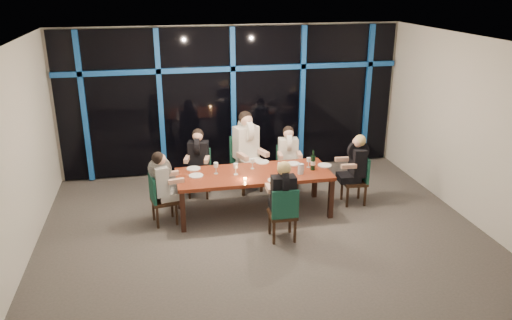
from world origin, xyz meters
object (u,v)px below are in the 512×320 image
(diner_far_mid, at_px, (247,140))
(water_pitcher, at_px, (301,169))
(diner_far_right, at_px, (288,150))
(wine_bottle, at_px, (313,163))
(chair_end_left, at_px, (159,197))
(chair_far_mid, at_px, (245,160))
(chair_near_mid, at_px, (284,212))
(dining_table, at_px, (254,176))
(chair_end_right, at_px, (358,177))
(diner_near_mid, at_px, (283,189))
(chair_far_right, at_px, (287,165))
(diner_far_left, at_px, (198,153))
(diner_end_right, at_px, (356,159))
(diner_end_left, at_px, (162,177))
(chair_far_left, at_px, (200,170))

(diner_far_mid, relative_size, water_pitcher, 5.83)
(diner_far_right, bearing_deg, wine_bottle, -71.97)
(chair_end_left, bearing_deg, chair_far_mid, -65.76)
(chair_near_mid, bearing_deg, diner_far_mid, -83.35)
(dining_table, distance_m, diner_far_right, 1.18)
(chair_end_right, relative_size, diner_near_mid, 1.02)
(chair_far_right, relative_size, diner_far_right, 1.03)
(dining_table, bearing_deg, diner_far_left, 132.29)
(diner_far_right, bearing_deg, chair_far_mid, 167.73)
(water_pitcher, bearing_deg, diner_end_right, 25.00)
(chair_near_mid, height_order, diner_far_right, diner_far_right)
(chair_end_right, bearing_deg, diner_far_right, -122.26)
(diner_far_mid, bearing_deg, chair_end_left, -165.87)
(diner_near_mid, bearing_deg, chair_far_right, -105.54)
(chair_end_left, distance_m, diner_near_mid, 2.09)
(diner_far_mid, height_order, diner_end_left, diner_far_mid)
(diner_end_left, distance_m, wine_bottle, 2.54)
(diner_end_left, height_order, wine_bottle, diner_end_left)
(diner_near_mid, relative_size, wine_bottle, 2.46)
(chair_end_right, xyz_separation_m, diner_far_right, (-1.10, 0.78, 0.34))
(chair_far_mid, distance_m, water_pitcher, 1.50)
(chair_far_mid, xyz_separation_m, diner_near_mid, (0.21, -2.06, 0.26))
(chair_far_mid, relative_size, diner_far_right, 1.25)
(chair_end_right, height_order, chair_near_mid, chair_near_mid)
(chair_far_left, relative_size, diner_end_right, 1.03)
(dining_table, height_order, chair_far_left, chair_far_left)
(chair_far_mid, distance_m, diner_near_mid, 2.09)
(diner_far_mid, bearing_deg, diner_near_mid, -103.35)
(chair_far_right, relative_size, diner_end_left, 1.04)
(dining_table, distance_m, wine_bottle, 1.04)
(chair_near_mid, distance_m, diner_far_mid, 2.12)
(dining_table, distance_m, diner_end_left, 1.53)
(chair_far_left, height_order, diner_far_right, diner_far_right)
(dining_table, relative_size, water_pitcher, 14.72)
(diner_far_mid, relative_size, wine_bottle, 2.94)
(chair_end_right, relative_size, diner_far_right, 1.04)
(chair_far_mid, xyz_separation_m, wine_bottle, (0.97, -1.16, 0.29))
(diner_near_mid, bearing_deg, chair_far_mid, -82.52)
(chair_end_right, relative_size, diner_far_mid, 0.85)
(chair_end_right, relative_size, water_pitcher, 4.97)
(chair_near_mid, bearing_deg, diner_far_right, -105.37)
(chair_far_left, height_order, diner_end_left, diner_end_left)
(diner_end_left, bearing_deg, diner_far_right, -80.36)
(wine_bottle, bearing_deg, chair_far_right, 100.66)
(chair_end_left, bearing_deg, chair_end_right, -99.15)
(diner_far_mid, height_order, water_pitcher, diner_far_mid)
(diner_end_right, height_order, wine_bottle, diner_end_right)
(chair_far_left, relative_size, wine_bottle, 2.51)
(dining_table, xyz_separation_m, chair_far_right, (0.84, 0.90, -0.20))
(wine_bottle, bearing_deg, diner_far_mid, 131.31)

